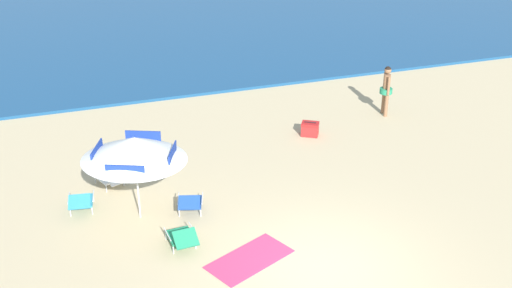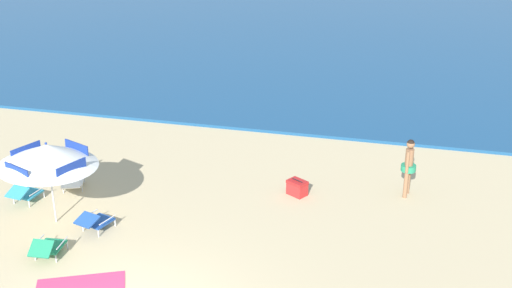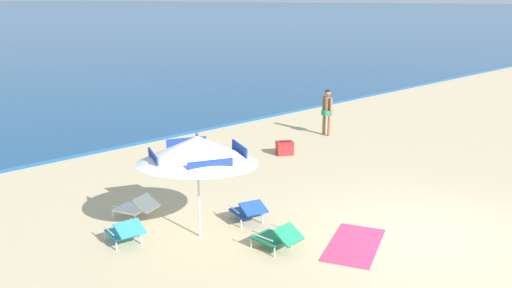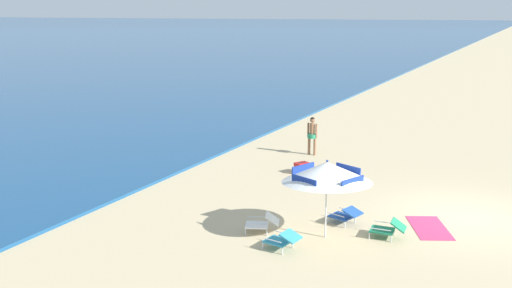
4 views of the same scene
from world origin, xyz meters
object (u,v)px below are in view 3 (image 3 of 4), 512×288
object	(u,v)px
person_standing_near_shore	(327,109)
beach_towel	(354,245)
lounge_chair_beside_umbrella	(125,231)
lounge_chair_spare_folded	(136,207)
beach_umbrella_striped_main	(197,150)
lounge_chair_facing_sea	(277,237)
lounge_chair_under_umbrella	(248,210)
cooler_box	(285,148)

from	to	relation	value
person_standing_near_shore	beach_towel	xyz separation A→B (m)	(-6.31, -5.82, -0.91)
lounge_chair_beside_umbrella	lounge_chair_spare_folded	bearing A→B (deg)	48.77
beach_umbrella_striped_main	lounge_chair_facing_sea	world-z (taller)	beach_umbrella_striped_main
lounge_chair_under_umbrella	person_standing_near_shore	distance (m)	7.98
lounge_chair_under_umbrella	lounge_chair_spare_folded	distance (m)	2.39
lounge_chair_facing_sea	person_standing_near_shore	distance (m)	9.05
lounge_chair_under_umbrella	beach_towel	size ratio (longest dim) A/B	0.54
lounge_chair_beside_umbrella	beach_towel	world-z (taller)	lounge_chair_beside_umbrella
person_standing_near_shore	lounge_chair_beside_umbrella	bearing A→B (deg)	-163.45
lounge_chair_beside_umbrella	lounge_chair_under_umbrella	bearing A→B (deg)	-19.83
lounge_chair_facing_sea	cooler_box	world-z (taller)	lounge_chair_facing_sea
person_standing_near_shore	cooler_box	world-z (taller)	person_standing_near_shore
lounge_chair_beside_umbrella	lounge_chair_facing_sea	xyz separation A→B (m)	(1.91, -2.16, -0.01)
lounge_chair_beside_umbrella	beach_towel	distance (m)	4.35
person_standing_near_shore	beach_towel	distance (m)	8.64
lounge_chair_facing_sea	lounge_chair_spare_folded	size ratio (longest dim) A/B	0.91
lounge_chair_beside_umbrella	person_standing_near_shore	size ratio (longest dim) A/B	0.60
beach_umbrella_striped_main	cooler_box	distance (m)	6.30
lounge_chair_spare_folded	person_standing_near_shore	distance (m)	8.83
lounge_chair_spare_folded	person_standing_near_shore	bearing A→B (deg)	12.16
lounge_chair_under_umbrella	lounge_chair_spare_folded	bearing A→B (deg)	130.58
beach_towel	cooler_box	bearing A→B (deg)	55.57
person_standing_near_shore	beach_towel	world-z (taller)	person_standing_near_shore
beach_umbrella_striped_main	lounge_chair_spare_folded	xyz separation A→B (m)	(-0.42, 1.63, -1.50)
lounge_chair_spare_folded	cooler_box	xyz separation A→B (m)	(5.83, 1.19, -0.07)
lounge_chair_under_umbrella	cooler_box	size ratio (longest dim) A/B	1.62
beach_umbrella_striped_main	person_standing_near_shore	world-z (taller)	beach_umbrella_striped_main
beach_umbrella_striped_main	lounge_chair_facing_sea	size ratio (longest dim) A/B	3.51
lounge_chair_under_umbrella	person_standing_near_shore	bearing A→B (deg)	27.46
lounge_chair_under_umbrella	lounge_chair_facing_sea	xyz separation A→B (m)	(-0.48, -1.30, -0.01)
cooler_box	lounge_chair_spare_folded	bearing A→B (deg)	-168.45
lounge_chair_facing_sea	person_standing_near_shore	size ratio (longest dim) A/B	0.59
person_standing_near_shore	lounge_chair_spare_folded	bearing A→B (deg)	-167.84
beach_umbrella_striped_main	lounge_chair_beside_umbrella	bearing A→B (deg)	151.51
beach_towel	lounge_chair_spare_folded	bearing A→B (deg)	120.01
lounge_chair_spare_folded	beach_towel	distance (m)	4.59
lounge_chair_spare_folded	lounge_chair_facing_sea	bearing A→B (deg)	-70.96
lounge_chair_facing_sea	beach_towel	world-z (taller)	lounge_chair_facing_sea
lounge_chair_under_umbrella	cooler_box	bearing A→B (deg)	35.08
lounge_chair_under_umbrella	lounge_chair_facing_sea	world-z (taller)	lounge_chair_facing_sea
lounge_chair_under_umbrella	lounge_chair_spare_folded	xyz separation A→B (m)	(-1.55, 1.81, -0.01)
beach_towel	lounge_chair_beside_umbrella	bearing A→B (deg)	136.02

